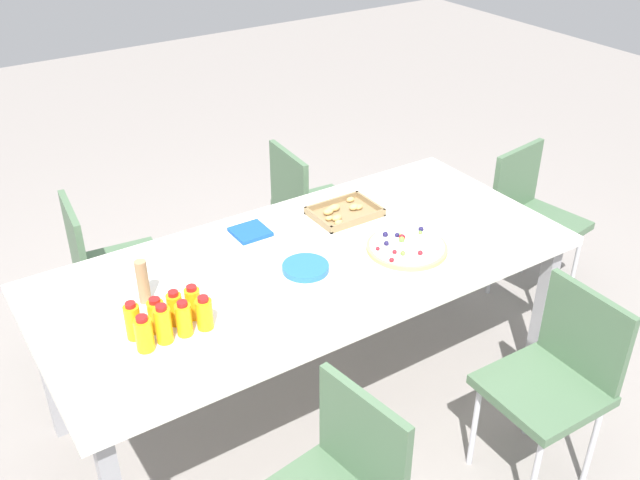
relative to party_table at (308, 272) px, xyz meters
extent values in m
plane|color=gray|center=(0.00, 0.00, -0.70)|extent=(12.00, 12.00, 0.00)
cube|color=silver|center=(0.00, 0.00, 0.04)|extent=(2.19, 1.00, 0.04)
cube|color=#99999E|center=(1.02, -0.42, -0.34)|extent=(0.06, 0.06, 0.72)
cube|color=#99999E|center=(-1.02, 0.42, -0.34)|extent=(0.06, 0.06, 0.72)
cube|color=#99999E|center=(1.02, 0.42, -0.34)|extent=(0.06, 0.06, 0.72)
cube|color=#4C6B4C|center=(-0.53, 0.84, -0.25)|extent=(0.44, 0.44, 0.04)
cube|color=#4C6B4C|center=(-0.72, 0.85, -0.06)|extent=(0.07, 0.38, 0.38)
cylinder|color=silver|center=(-0.36, 0.98, -0.49)|extent=(0.02, 0.02, 0.41)
cylinder|color=silver|center=(-0.39, 0.66, -0.49)|extent=(0.02, 0.02, 0.41)
cylinder|color=silver|center=(-0.67, 1.01, -0.49)|extent=(0.02, 0.02, 0.41)
cylinder|color=silver|center=(-0.71, 0.69, -0.49)|extent=(0.02, 0.02, 0.41)
cube|color=#4C6B4C|center=(0.51, -0.85, -0.25)|extent=(0.41, 0.41, 0.04)
cube|color=#4C6B4C|center=(0.69, -0.86, -0.06)|extent=(0.04, 0.38, 0.38)
cylinder|color=silver|center=(0.35, -0.69, -0.49)|extent=(0.02, 0.02, 0.41)
cylinder|color=silver|center=(0.66, -1.02, -0.49)|extent=(0.02, 0.02, 0.41)
cylinder|color=silver|center=(0.67, -0.70, -0.49)|extent=(0.02, 0.02, 0.41)
cube|color=#4C6B4C|center=(0.59, 0.82, -0.25)|extent=(0.42, 0.42, 0.04)
cube|color=#4C6B4C|center=(0.41, 0.83, -0.06)|extent=(0.05, 0.38, 0.38)
cylinder|color=silver|center=(0.76, 0.97, -0.49)|extent=(0.02, 0.02, 0.41)
cylinder|color=silver|center=(0.74, 0.65, -0.49)|extent=(0.02, 0.02, 0.41)
cylinder|color=silver|center=(0.44, 0.99, -0.49)|extent=(0.02, 0.02, 0.41)
cylinder|color=silver|center=(0.42, 0.67, -0.49)|extent=(0.02, 0.02, 0.41)
cube|color=#4C6B4C|center=(1.48, 0.03, -0.25)|extent=(0.46, 0.46, 0.04)
cube|color=#4C6B4C|center=(1.45, 0.21, -0.06)|extent=(0.38, 0.09, 0.38)
cylinder|color=silver|center=(1.66, -0.10, -0.49)|extent=(0.02, 0.02, 0.41)
cylinder|color=silver|center=(1.35, -0.15, -0.49)|extent=(0.02, 0.02, 0.41)
cylinder|color=silver|center=(1.62, 0.21, -0.49)|extent=(0.02, 0.02, 0.41)
cylinder|color=silver|center=(1.30, 0.16, -0.49)|extent=(0.02, 0.02, 0.41)
cube|color=#4C6B4C|center=(-0.32, -0.83, -0.06)|extent=(0.08, 0.38, 0.38)
cylinder|color=#F9AE14|center=(-0.77, -0.18, 0.12)|extent=(0.06, 0.06, 0.12)
cylinder|color=red|center=(-0.77, -0.18, 0.19)|extent=(0.04, 0.04, 0.02)
cylinder|color=#F9AE14|center=(-0.69, -0.17, 0.13)|extent=(0.06, 0.06, 0.13)
cylinder|color=red|center=(-0.69, -0.17, 0.20)|extent=(0.04, 0.04, 0.02)
cylinder|color=#FAAF14|center=(-0.62, -0.17, 0.12)|extent=(0.06, 0.06, 0.12)
cylinder|color=red|center=(-0.62, -0.17, 0.19)|extent=(0.04, 0.04, 0.02)
cylinder|color=#F9AB14|center=(-0.54, -0.18, 0.12)|extent=(0.06, 0.06, 0.12)
cylinder|color=red|center=(-0.54, -0.18, 0.18)|extent=(0.04, 0.04, 0.02)
cylinder|color=#FAAC14|center=(-0.77, -0.10, 0.13)|extent=(0.06, 0.06, 0.13)
cylinder|color=red|center=(-0.77, -0.10, 0.20)|extent=(0.04, 0.04, 0.02)
cylinder|color=#F9AE14|center=(-0.69, -0.10, 0.12)|extent=(0.06, 0.06, 0.12)
cylinder|color=red|center=(-0.69, -0.10, 0.19)|extent=(0.04, 0.04, 0.02)
cylinder|color=#F9AD14|center=(-0.62, -0.10, 0.12)|extent=(0.06, 0.06, 0.12)
cylinder|color=red|center=(-0.62, -0.10, 0.19)|extent=(0.04, 0.04, 0.02)
cylinder|color=#FAAB14|center=(-0.55, -0.10, 0.12)|extent=(0.06, 0.06, 0.12)
cylinder|color=red|center=(-0.55, -0.10, 0.19)|extent=(0.04, 0.04, 0.02)
cylinder|color=tan|center=(0.39, -0.16, 0.07)|extent=(0.34, 0.34, 0.02)
cylinder|color=white|center=(0.39, -0.16, 0.08)|extent=(0.31, 0.31, 0.01)
sphere|color=#66B238|center=(0.32, -0.21, 0.09)|extent=(0.02, 0.02, 0.02)
sphere|color=#66B238|center=(0.49, -0.12, 0.09)|extent=(0.02, 0.02, 0.02)
sphere|color=red|center=(0.26, -0.12, 0.09)|extent=(0.02, 0.02, 0.02)
sphere|color=#66B238|center=(0.41, -0.09, 0.09)|extent=(0.02, 0.02, 0.02)
sphere|color=#1E1947|center=(0.51, -0.10, 0.09)|extent=(0.02, 0.02, 0.02)
sphere|color=red|center=(0.25, -0.23, 0.09)|extent=(0.02, 0.02, 0.02)
sphere|color=#1E1947|center=(0.36, -0.05, 0.09)|extent=(0.02, 0.02, 0.02)
sphere|color=#1E1947|center=(0.40, -0.08, 0.09)|extent=(0.02, 0.02, 0.02)
sphere|color=#1E1947|center=(0.32, -0.11, 0.09)|extent=(0.02, 0.02, 0.02)
sphere|color=red|center=(0.30, -0.18, 0.09)|extent=(0.02, 0.02, 0.02)
sphere|color=#66B238|center=(0.39, -0.13, 0.09)|extent=(0.02, 0.02, 0.02)
sphere|color=red|center=(0.40, -0.11, 0.09)|extent=(0.03, 0.03, 0.03)
sphere|color=red|center=(0.39, -0.25, 0.09)|extent=(0.02, 0.02, 0.02)
cube|color=olive|center=(0.34, 0.23, 0.06)|extent=(0.30, 0.22, 0.01)
cube|color=olive|center=(0.34, 0.13, 0.08)|extent=(0.30, 0.01, 0.03)
cube|color=olive|center=(0.34, 0.34, 0.08)|extent=(0.30, 0.01, 0.03)
cube|color=olive|center=(0.20, 0.23, 0.08)|extent=(0.01, 0.22, 0.03)
cube|color=olive|center=(0.49, 0.23, 0.08)|extent=(0.01, 0.22, 0.03)
ellipsoid|color=tan|center=(0.30, 0.28, 0.08)|extent=(0.05, 0.03, 0.03)
ellipsoid|color=tan|center=(0.40, 0.24, 0.08)|extent=(0.05, 0.03, 0.03)
ellipsoid|color=tan|center=(0.28, 0.19, 0.08)|extent=(0.05, 0.03, 0.03)
ellipsoid|color=tan|center=(0.32, 0.28, 0.08)|extent=(0.05, 0.04, 0.03)
ellipsoid|color=tan|center=(0.28, 0.26, 0.08)|extent=(0.05, 0.04, 0.03)
ellipsoid|color=tan|center=(0.43, 0.31, 0.08)|extent=(0.04, 0.03, 0.02)
ellipsoid|color=tan|center=(0.25, 0.22, 0.08)|extent=(0.04, 0.03, 0.02)
ellipsoid|color=tan|center=(0.26, 0.16, 0.08)|extent=(0.04, 0.03, 0.02)
ellipsoid|color=tan|center=(0.42, 0.23, 0.08)|extent=(0.04, 0.03, 0.02)
cylinder|color=blue|center=(-0.05, -0.06, 0.06)|extent=(0.19, 0.19, 0.00)
cylinder|color=blue|center=(-0.05, -0.06, 0.07)|extent=(0.19, 0.19, 0.00)
cylinder|color=blue|center=(-0.05, -0.06, 0.07)|extent=(0.19, 0.19, 0.00)
cylinder|color=blue|center=(-0.05, -0.06, 0.08)|extent=(0.19, 0.19, 0.00)
cylinder|color=blue|center=(-0.05, -0.06, 0.08)|extent=(0.19, 0.19, 0.00)
cube|color=#194CA5|center=(-0.10, 0.32, 0.07)|extent=(0.15, 0.15, 0.02)
cylinder|color=#9E7A56|center=(-0.66, 0.09, 0.15)|extent=(0.04, 0.04, 0.18)
camera|label=1|loc=(-1.32, -2.10, 1.64)|focal=40.33mm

